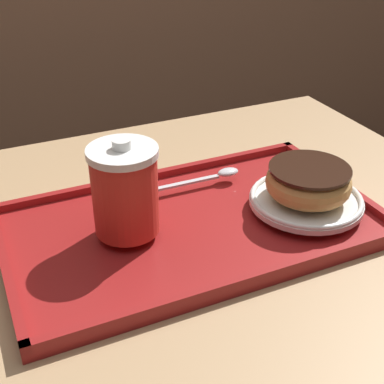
% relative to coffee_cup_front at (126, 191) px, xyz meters
% --- Properties ---
extents(cafe_table, '(0.93, 0.76, 0.72)m').
position_rel_coffee_cup_front_xyz_m(cafe_table, '(0.11, 0.00, -0.25)').
color(cafe_table, tan).
rests_on(cafe_table, ground_plane).
extents(serving_tray, '(0.53, 0.31, 0.02)m').
position_rel_coffee_cup_front_xyz_m(serving_tray, '(0.09, -0.00, -0.08)').
color(serving_tray, maroon).
rests_on(serving_tray, cafe_table).
extents(coffee_cup_front, '(0.09, 0.09, 0.13)m').
position_rel_coffee_cup_front_xyz_m(coffee_cup_front, '(0.00, 0.00, 0.00)').
color(coffee_cup_front, red).
rests_on(coffee_cup_front, serving_tray).
extents(plate_with_chocolate_donut, '(0.17, 0.17, 0.01)m').
position_rel_coffee_cup_front_xyz_m(plate_with_chocolate_donut, '(0.26, -0.04, -0.06)').
color(plate_with_chocolate_donut, white).
rests_on(plate_with_chocolate_donut, serving_tray).
extents(donut_chocolate_glazed, '(0.12, 0.12, 0.05)m').
position_rel_coffee_cup_front_xyz_m(donut_chocolate_glazed, '(0.26, -0.04, -0.02)').
color(donut_chocolate_glazed, tan).
rests_on(donut_chocolate_glazed, plate_with_chocolate_donut).
extents(spoon, '(0.15, 0.02, 0.01)m').
position_rel_coffee_cup_front_xyz_m(spoon, '(0.17, 0.08, -0.06)').
color(spoon, silver).
rests_on(spoon, serving_tray).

